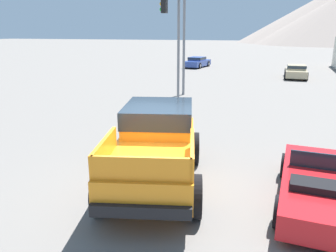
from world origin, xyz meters
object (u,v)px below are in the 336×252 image
(red_convertible_car, at_px, (321,187))
(street_lamp_post, at_px, (179,21))
(parked_car_blue, at_px, (197,62))
(parked_car_tan, at_px, (296,71))
(orange_pickup_truck, at_px, (156,140))
(traffic_light_main, at_px, (176,26))

(red_convertible_car, distance_m, street_lamp_post, 12.12)
(parked_car_blue, bearing_deg, street_lamp_post, -71.52)
(parked_car_tan, bearing_deg, parked_car_blue, 149.22)
(orange_pickup_truck, distance_m, red_convertible_car, 4.16)
(red_convertible_car, xyz_separation_m, parked_car_blue, (-10.55, 29.31, 0.16))
(orange_pickup_truck, relative_size, red_convertible_car, 1.30)
(orange_pickup_truck, xyz_separation_m, parked_car_tan, (4.02, 23.19, -0.51))
(orange_pickup_truck, relative_size, parked_car_tan, 1.31)
(parked_car_blue, height_order, street_lamp_post, street_lamp_post)
(red_convertible_car, bearing_deg, orange_pickup_truck, -179.23)
(street_lamp_post, bearing_deg, traffic_light_main, 112.54)
(orange_pickup_truck, bearing_deg, traffic_light_main, 90.06)
(parked_car_tan, distance_m, traffic_light_main, 14.67)
(parked_car_blue, relative_size, traffic_light_main, 0.77)
(parked_car_tan, height_order, traffic_light_main, traffic_light_main)
(red_convertible_car, distance_m, traffic_light_main, 13.54)
(parked_car_tan, relative_size, parked_car_blue, 0.91)
(orange_pickup_truck, bearing_deg, parked_car_tan, 64.77)
(traffic_light_main, bearing_deg, orange_pickup_truck, 15.47)
(street_lamp_post, bearing_deg, orange_pickup_truck, -75.71)
(traffic_light_main, bearing_deg, parked_car_tan, 150.46)
(traffic_light_main, bearing_deg, street_lamp_post, 22.54)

